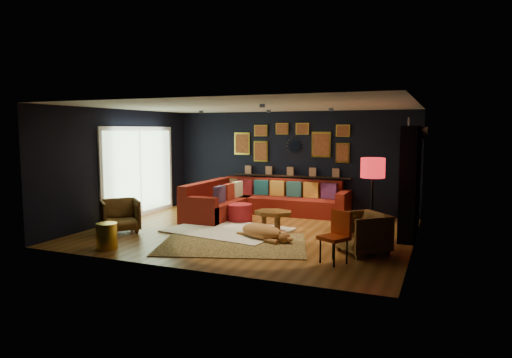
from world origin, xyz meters
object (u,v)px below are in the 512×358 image
at_px(armchair_right, 362,231).
at_px(floor_lamp, 373,172).
at_px(gold_stool, 107,236).
at_px(sectional, 256,202).
at_px(dog, 262,229).
at_px(pouf, 240,212).
at_px(coffee_table, 273,215).
at_px(armchair_left, 120,214).
at_px(orange_chair, 337,233).

bearing_deg(armchair_right, floor_lamp, 132.10).
xyz_separation_m(armchair_right, gold_stool, (-4.28, -1.46, -0.16)).
bearing_deg(sectional, dog, -64.73).
bearing_deg(gold_stool, sectional, 73.32).
distance_m(pouf, floor_lamp, 3.45).
distance_m(coffee_table, dog, 0.75).
bearing_deg(floor_lamp, armchair_left, -168.54).
bearing_deg(armchair_left, armchair_right, -43.92).
height_order(pouf, gold_stool, gold_stool).
distance_m(armchair_left, orange_chair, 4.68).
xyz_separation_m(pouf, floor_lamp, (3.13, -0.92, 1.13)).
xyz_separation_m(sectional, armchair_right, (3.06, -2.58, 0.07)).
distance_m(gold_stool, floor_lamp, 4.97).
height_order(pouf, armchair_left, armchair_left).
xyz_separation_m(armchair_right, dog, (-1.95, 0.21, -0.17)).
xyz_separation_m(sectional, orange_chair, (2.79, -3.32, 0.17)).
bearing_deg(dog, armchair_right, 12.47).
relative_size(pouf, floor_lamp, 0.36).
distance_m(armchair_left, armchair_right, 4.94).
distance_m(coffee_table, floor_lamp, 2.28).
bearing_deg(dog, sectional, 134.01).
distance_m(coffee_table, gold_stool, 3.33).
xyz_separation_m(gold_stool, orange_chair, (4.00, 0.72, 0.26)).
height_order(coffee_table, armchair_left, armchair_left).
bearing_deg(floor_lamp, pouf, 163.65).
relative_size(pouf, gold_stool, 1.26).
xyz_separation_m(pouf, gold_stool, (-1.20, -3.10, 0.01)).
distance_m(sectional, orange_chair, 4.34).
bearing_deg(orange_chair, armchair_left, -156.00).
distance_m(armchair_left, floor_lamp, 5.17).
height_order(gold_stool, orange_chair, orange_chair).
bearing_deg(armchair_left, gold_stool, -108.11).
height_order(armchair_right, floor_lamp, floor_lamp).
bearing_deg(armchair_right, pouf, -162.05).
bearing_deg(gold_stool, pouf, 68.84).
height_order(armchair_right, orange_chair, orange_chair).
relative_size(coffee_table, floor_lamp, 0.52).
relative_size(gold_stool, dog, 0.35).
height_order(armchair_left, dog, armchair_left).
bearing_deg(armchair_left, floor_lamp, -35.76).
bearing_deg(gold_stool, coffee_table, 46.46).
height_order(gold_stool, floor_lamp, floor_lamp).
bearing_deg(orange_chair, floor_lamp, 106.99).
bearing_deg(pouf, floor_lamp, -16.35).
height_order(orange_chair, floor_lamp, floor_lamp).
xyz_separation_m(sectional, coffee_table, (1.08, -1.63, 0.04)).
bearing_deg(pouf, orange_chair, -40.34).
distance_m(gold_stool, dog, 2.87).
xyz_separation_m(pouf, dog, (1.13, -1.43, 0.00)).
bearing_deg(pouf, coffee_table, -32.45).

